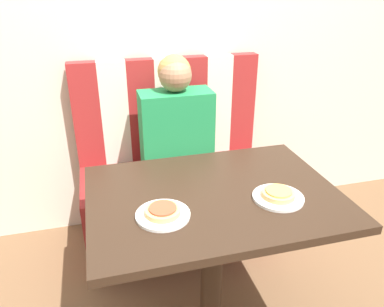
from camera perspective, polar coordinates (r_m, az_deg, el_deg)
wall_back at (r=2.33m, az=-4.56°, el=19.17°), size 7.00×0.05×2.60m
booth_seat at (r=2.38m, az=-2.18°, el=-7.83°), size 1.14×0.55×0.49m
booth_backrest at (r=2.35m, az=-3.71°, el=6.79°), size 1.14×0.08×0.63m
dining_table at (r=1.60m, az=3.26°, el=-8.90°), size 1.03×0.75×0.74m
person at (r=2.13m, az=-2.45°, el=5.14°), size 0.41×0.21×0.69m
plate_left at (r=1.41m, az=-4.45°, el=-9.32°), size 0.20×0.20×0.01m
plate_right at (r=1.55m, az=12.98°, el=-6.55°), size 0.20×0.20×0.01m
pizza_left at (r=1.40m, az=-4.48°, el=-8.69°), size 0.13×0.13×0.03m
pizza_right at (r=1.54m, az=13.05°, el=-5.95°), size 0.13×0.13×0.03m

